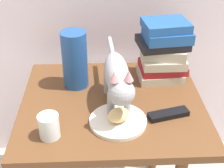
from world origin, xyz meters
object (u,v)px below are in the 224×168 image
candle_jar (49,127)px  bread_roll (118,115)px  book_stack (164,51)px  green_vase (75,60)px  side_table (112,120)px  cat (117,77)px  tv_remote (168,114)px  plate (118,121)px

candle_jar → bread_roll: bearing=12.8°
book_stack → green_vase: 0.37m
side_table → bread_roll: 0.19m
bread_roll → green_vase: green_vase is taller
side_table → cat: cat is taller
book_stack → candle_jar: (-0.44, -0.36, -0.09)m
cat → tv_remote: size_ratio=3.20×
plate → tv_remote: 0.19m
plate → cat: bearing=88.7°
green_vase → bread_roll: bearing=-59.2°
side_table → cat: 0.23m
cat → book_stack: 0.29m
green_vase → candle_jar: bearing=-102.9°
green_vase → candle_jar: size_ratio=2.79×
plate → cat: (0.00, 0.09, 0.13)m
book_stack → green_vase: bearing=-173.6°
side_table → plate: bearing=-83.4°
side_table → tv_remote: 0.25m
candle_jar → tv_remote: candle_jar is taller
side_table → book_stack: size_ratio=2.74×
plate → candle_jar: (-0.23, -0.06, 0.03)m
candle_jar → tv_remote: size_ratio=0.57×
bread_roll → book_stack: 0.38m
side_table → green_vase: 0.29m
book_stack → green_vase: size_ratio=1.08×
candle_jar → tv_remote: 0.43m
candle_jar → plate: bearing=14.5°
plate → cat: size_ratio=0.43×
side_table → plate: plate is taller
cat → candle_jar: cat is taller
cat → book_stack: book_stack is taller
bread_roll → green_vase: bearing=120.8°
bread_roll → cat: size_ratio=0.17×
green_vase → cat: bearing=-46.2°
plate → cat: cat is taller
green_vase → book_stack: bearing=6.4°
side_table → cat: bearing=-65.8°
plate → book_stack: (0.21, 0.30, 0.12)m
side_table → cat: (0.02, -0.04, 0.22)m
book_stack → green_vase: (-0.37, -0.04, -0.01)m
bread_roll → candle_jar: (-0.23, -0.05, -0.00)m
plate → bread_roll: bread_roll is taller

